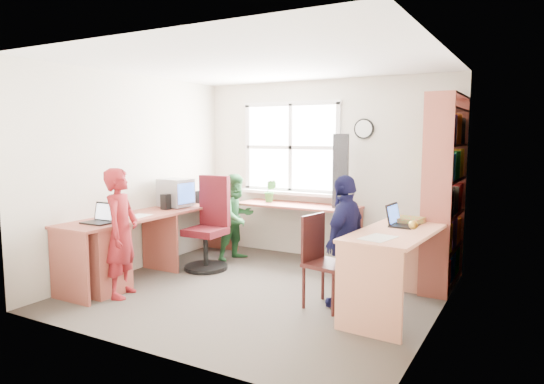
% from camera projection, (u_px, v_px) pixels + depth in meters
% --- Properties ---
extents(room, '(3.64, 3.44, 2.44)m').
position_uv_depth(room, '(266.00, 178.00, 5.14)').
color(room, '#3F3831').
rests_on(room, ground).
extents(l_desk, '(2.38, 2.95, 0.75)m').
position_uv_depth(l_desk, '(149.00, 242.00, 5.53)').
color(l_desk, '#A45041').
rests_on(l_desk, ground).
extents(right_desk, '(0.72, 1.40, 0.79)m').
position_uv_depth(right_desk, '(396.00, 253.00, 4.52)').
color(right_desk, '#F19E78').
rests_on(right_desk, ground).
extents(bookshelf, '(0.30, 1.02, 2.10)m').
position_uv_depth(bookshelf, '(445.00, 196.00, 5.31)').
color(bookshelf, '#A45041').
rests_on(bookshelf, ground).
extents(swivel_chair, '(0.55, 0.55, 1.16)m').
position_uv_depth(swivel_chair, '(209.00, 229.00, 6.07)').
color(swivel_chair, black).
rests_on(swivel_chair, ground).
extents(wooden_chair, '(0.45, 0.45, 0.90)m').
position_uv_depth(wooden_chair, '(322.00, 257.00, 4.71)').
color(wooden_chair, '#3F1815').
rests_on(wooden_chair, ground).
extents(crt_monitor, '(0.40, 0.36, 0.36)m').
position_uv_depth(crt_monitor, '(176.00, 193.00, 6.20)').
color(crt_monitor, gray).
rests_on(crt_monitor, l_desk).
extents(laptop_left, '(0.31, 0.26, 0.21)m').
position_uv_depth(laptop_left, '(101.00, 218.00, 5.10)').
color(laptop_left, black).
rests_on(laptop_left, l_desk).
extents(laptop_right, '(0.28, 0.33, 0.21)m').
position_uv_depth(laptop_right, '(400.00, 221.00, 4.74)').
color(laptop_right, black).
rests_on(laptop_right, right_desk).
extents(speaker_a, '(0.10, 0.10, 0.19)m').
position_uv_depth(speaker_a, '(166.00, 202.00, 6.01)').
color(speaker_a, black).
rests_on(speaker_a, l_desk).
extents(speaker_b, '(0.10, 0.10, 0.17)m').
position_uv_depth(speaker_b, '(199.00, 197.00, 6.58)').
color(speaker_b, black).
rests_on(speaker_b, l_desk).
extents(cd_tower, '(0.22, 0.21, 0.94)m').
position_uv_depth(cd_tower, '(341.00, 171.00, 6.15)').
color(cd_tower, black).
rests_on(cd_tower, l_desk).
extents(game_box, '(0.31, 0.31, 0.06)m').
position_uv_depth(game_box, '(407.00, 220.00, 4.88)').
color(game_box, red).
rests_on(game_box, right_desk).
extents(paper_a, '(0.24, 0.32, 0.00)m').
position_uv_depth(paper_a, '(139.00, 216.00, 5.53)').
color(paper_a, silver).
rests_on(paper_a, l_desk).
extents(paper_b, '(0.30, 0.37, 0.00)m').
position_uv_depth(paper_b, '(378.00, 238.00, 4.16)').
color(paper_b, silver).
rests_on(paper_b, right_desk).
extents(potted_plant, '(0.20, 0.17, 0.31)m').
position_uv_depth(potted_plant, '(270.00, 191.00, 6.66)').
color(potted_plant, '#337F33').
rests_on(potted_plant, l_desk).
extents(person_red, '(0.48, 0.57, 1.34)m').
position_uv_depth(person_red, '(121.00, 233.00, 4.99)').
color(person_red, maroon).
rests_on(person_red, ground).
extents(person_green, '(0.56, 0.65, 1.16)m').
position_uv_depth(person_green, '(237.00, 217.00, 6.48)').
color(person_green, '#296835').
rests_on(person_green, ground).
extents(person_navy, '(0.35, 0.77, 1.29)m').
position_uv_depth(person_navy, '(345.00, 241.00, 4.72)').
color(person_navy, '#13143D').
rests_on(person_navy, ground).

